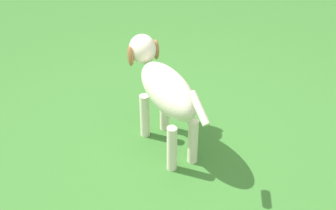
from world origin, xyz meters
TOP-DOWN VIEW (x-y plane):
  - ground at (0.00, 0.00)m, footprint 14.00×14.00m
  - dog at (-0.27, 0.10)m, footprint 0.96×0.27m

SIDE VIEW (x-z plane):
  - ground at x=0.00m, z-range 0.00..0.00m
  - dog at x=-0.27m, z-range 0.10..0.76m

